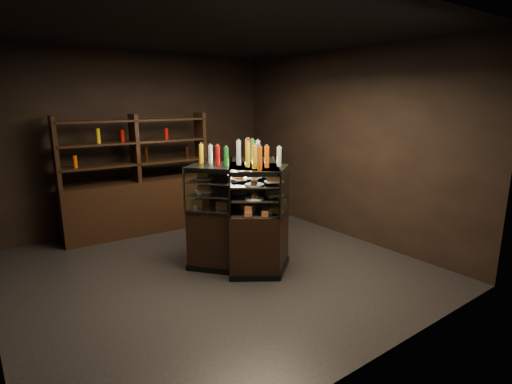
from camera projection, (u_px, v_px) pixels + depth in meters
ground at (214, 269)px, 5.39m from camera, size 5.00×5.00×0.00m
room_shell at (210, 124)px, 4.95m from camera, size 5.02×5.02×3.01m
display_case at (246, 231)px, 5.45m from camera, size 1.55×1.43×1.41m
food_display at (246, 189)px, 5.31m from camera, size 1.12×1.06×0.44m
bottles_top at (246, 154)px, 5.20m from camera, size 0.95×0.92×0.30m
potted_conifer at (242, 216)px, 6.15m from camera, size 0.39×0.39×0.83m
back_shelving at (138, 198)px, 6.71m from camera, size 2.44×0.56×2.00m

